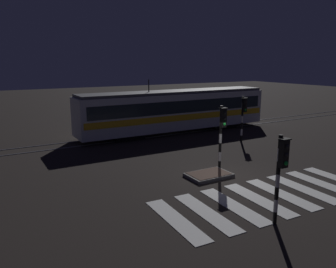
{
  "coord_description": "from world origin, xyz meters",
  "views": [
    {
      "loc": [
        -9.97,
        -11.48,
        5.39
      ],
      "look_at": [
        -0.78,
        4.44,
        1.4
      ],
      "focal_mm": 35.53,
      "sensor_mm": 36.0,
      "label": 1
    }
  ],
  "objects_px": {
    "traffic_light_median_centre": "(222,128)",
    "traffic_light_kerb_mid_left": "(281,167)",
    "traffic_light_corner_far_right": "(243,112)",
    "tram": "(176,110)"
  },
  "relations": [
    {
      "from": "traffic_light_median_centre",
      "to": "traffic_light_kerb_mid_left",
      "type": "bearing_deg",
      "value": -110.13
    },
    {
      "from": "traffic_light_corner_far_right",
      "to": "traffic_light_median_centre",
      "type": "bearing_deg",
      "value": -141.69
    },
    {
      "from": "traffic_light_median_centre",
      "to": "traffic_light_corner_far_right",
      "type": "bearing_deg",
      "value": 38.31
    },
    {
      "from": "traffic_light_corner_far_right",
      "to": "tram",
      "type": "bearing_deg",
      "value": 113.57
    },
    {
      "from": "traffic_light_kerb_mid_left",
      "to": "tram",
      "type": "distance_m",
      "value": 15.53
    },
    {
      "from": "traffic_light_kerb_mid_left",
      "to": "traffic_light_corner_far_right",
      "type": "relative_size",
      "value": 0.99
    },
    {
      "from": "traffic_light_kerb_mid_left",
      "to": "tram",
      "type": "bearing_deg",
      "value": 71.39
    },
    {
      "from": "traffic_light_median_centre",
      "to": "traffic_light_kerb_mid_left",
      "type": "xyz_separation_m",
      "value": [
        -2.02,
        -5.52,
        -0.13
      ]
    },
    {
      "from": "traffic_light_kerb_mid_left",
      "to": "traffic_light_corner_far_right",
      "type": "height_order",
      "value": "traffic_light_corner_far_right"
    },
    {
      "from": "traffic_light_median_centre",
      "to": "tram",
      "type": "xyz_separation_m",
      "value": [
        2.93,
        9.19,
        -0.43
      ]
    }
  ]
}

